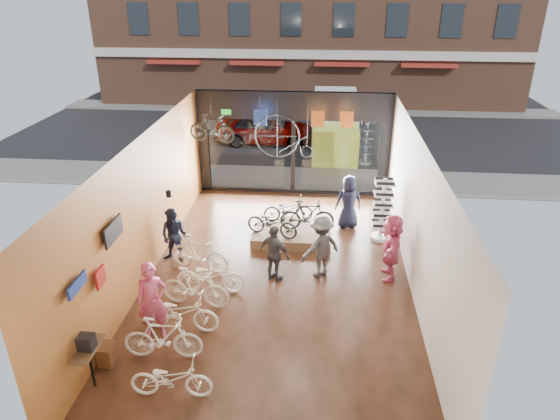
# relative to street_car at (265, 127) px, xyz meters

# --- Properties ---
(ground_plane) EXTENTS (7.00, 12.00, 0.04)m
(ground_plane) POSITION_rel_street_car_xyz_m (1.76, -12.00, -0.82)
(ground_plane) COLOR black
(ground_plane) RESTS_ON ground
(ceiling) EXTENTS (7.00, 12.00, 0.04)m
(ceiling) POSITION_rel_street_car_xyz_m (1.76, -12.00, 3.02)
(ceiling) COLOR black
(ceiling) RESTS_ON ground
(wall_left) EXTENTS (0.04, 12.00, 3.80)m
(wall_left) POSITION_rel_street_car_xyz_m (-1.76, -12.00, 1.10)
(wall_left) COLOR #AF5628
(wall_left) RESTS_ON ground
(wall_right) EXTENTS (0.04, 12.00, 3.80)m
(wall_right) POSITION_rel_street_car_xyz_m (5.28, -12.00, 1.10)
(wall_right) COLOR beige
(wall_right) RESTS_ON ground
(wall_back) EXTENTS (7.00, 0.04, 3.80)m
(wall_back) POSITION_rel_street_car_xyz_m (1.76, -18.02, 1.10)
(wall_back) COLOR beige
(wall_back) RESTS_ON ground
(storefront) EXTENTS (7.00, 0.26, 3.80)m
(storefront) POSITION_rel_street_car_xyz_m (1.76, -6.00, 1.10)
(storefront) COLOR black
(storefront) RESTS_ON ground
(exit_sign) EXTENTS (0.35, 0.06, 0.18)m
(exit_sign) POSITION_rel_street_car_xyz_m (-0.64, -6.12, 2.25)
(exit_sign) COLOR #198C26
(exit_sign) RESTS_ON storefront
(street_road) EXTENTS (30.00, 18.00, 0.02)m
(street_road) POSITION_rel_street_car_xyz_m (1.76, 3.00, -0.81)
(street_road) COLOR black
(street_road) RESTS_ON ground
(sidewalk_near) EXTENTS (30.00, 2.40, 0.12)m
(sidewalk_near) POSITION_rel_street_car_xyz_m (1.76, -4.80, -0.74)
(sidewalk_near) COLOR slate
(sidewalk_near) RESTS_ON ground
(sidewalk_far) EXTENTS (30.00, 2.00, 0.12)m
(sidewalk_far) POSITION_rel_street_car_xyz_m (1.76, 7.00, -0.74)
(sidewalk_far) COLOR slate
(sidewalk_far) RESTS_ON ground
(street_car) EXTENTS (4.70, 1.89, 1.60)m
(street_car) POSITION_rel_street_car_xyz_m (0.00, 0.00, 0.00)
(street_car) COLOR gray
(street_car) RESTS_ON street_road
(box_truck) EXTENTS (2.04, 6.11, 2.41)m
(box_truck) POSITION_rel_street_car_xyz_m (3.36, -1.00, 0.40)
(box_truck) COLOR silver
(box_truck) RESTS_ON street_road
(floor_bike_0) EXTENTS (1.62, 0.63, 0.84)m
(floor_bike_0) POSITION_rel_street_car_xyz_m (0.11, -16.37, -0.38)
(floor_bike_0) COLOR white
(floor_bike_0) RESTS_ON ground_plane
(floor_bike_1) EXTENTS (1.72, 0.57, 1.02)m
(floor_bike_1) POSITION_rel_street_car_xyz_m (-0.37, -15.33, -0.29)
(floor_bike_1) COLOR white
(floor_bike_1) RESTS_ON ground_plane
(floor_bike_2) EXTENTS (1.82, 0.71, 0.94)m
(floor_bike_2) POSITION_rel_street_car_xyz_m (-0.26, -14.38, -0.33)
(floor_bike_2) COLOR white
(floor_bike_2) RESTS_ON ground_plane
(floor_bike_3) EXTENTS (1.80, 0.72, 1.05)m
(floor_bike_3) POSITION_rel_street_car_xyz_m (-0.14, -13.45, -0.27)
(floor_bike_3) COLOR white
(floor_bike_3) RESTS_ON ground_plane
(floor_bike_4) EXTENTS (1.80, 0.65, 0.94)m
(floor_bike_4) POSITION_rel_street_car_xyz_m (0.10, -12.82, -0.33)
(floor_bike_4) COLOR white
(floor_bike_4) RESTS_ON ground_plane
(floor_bike_5) EXTENTS (1.85, 0.96, 1.07)m
(floor_bike_5) POSITION_rel_street_car_xyz_m (-0.43, -11.83, -0.27)
(floor_bike_5) COLOR white
(floor_bike_5) RESTS_ON ground_plane
(display_platform) EXTENTS (2.40, 1.80, 0.30)m
(display_platform) POSITION_rel_street_car_xyz_m (1.98, -9.66, -0.65)
(display_platform) COLOR brown
(display_platform) RESTS_ON ground_plane
(display_bike_left) EXTENTS (1.71, 1.04, 0.85)m
(display_bike_left) POSITION_rel_street_car_xyz_m (1.41, -10.15, -0.07)
(display_bike_left) COLOR black
(display_bike_left) RESTS_ON display_platform
(display_bike_mid) EXTENTS (1.69, 0.59, 1.00)m
(display_bike_mid) POSITION_rel_street_car_xyz_m (2.44, -9.70, -0.00)
(display_bike_mid) COLOR black
(display_bike_mid) RESTS_ON display_platform
(display_bike_right) EXTENTS (1.62, 0.74, 0.82)m
(display_bike_right) POSITION_rel_street_car_xyz_m (1.82, -9.13, -0.09)
(display_bike_right) COLOR black
(display_bike_right) RESTS_ON display_platform
(customer_0) EXTENTS (0.78, 0.63, 1.87)m
(customer_0) POSITION_rel_street_car_xyz_m (-0.77, -14.66, 0.13)
(customer_0) COLOR #CC4C72
(customer_0) RESTS_ON ground_plane
(customer_1) EXTENTS (0.88, 0.74, 1.62)m
(customer_1) POSITION_rel_street_car_xyz_m (-1.24, -11.36, 0.01)
(customer_1) COLOR #161C33
(customer_1) RESTS_ON ground_plane
(customer_2) EXTENTS (1.02, 0.83, 1.63)m
(customer_2) POSITION_rel_street_car_xyz_m (1.68, -12.13, 0.01)
(customer_2) COLOR #3F3F44
(customer_2) RESTS_ON ground_plane
(customer_3) EXTENTS (1.32, 1.21, 1.78)m
(customer_3) POSITION_rel_street_car_xyz_m (2.89, -11.78, 0.09)
(customer_3) COLOR #3F3F44
(customer_3) RESTS_ON ground_plane
(customer_4) EXTENTS (0.95, 0.71, 1.77)m
(customer_4) POSITION_rel_street_car_xyz_m (3.72, -8.78, 0.08)
(customer_4) COLOR #161C33
(customer_4) RESTS_ON ground_plane
(customer_5) EXTENTS (0.64, 1.74, 1.85)m
(customer_5) POSITION_rel_street_car_xyz_m (4.74, -11.68, 0.12)
(customer_5) COLOR #CC4C72
(customer_5) RESTS_ON ground_plane
(sunglasses_rack) EXTENTS (0.65, 0.56, 2.00)m
(sunglasses_rack) POSITION_rel_street_car_xyz_m (4.71, -9.52, 0.20)
(sunglasses_rack) COLOR white
(sunglasses_rack) RESTS_ON ground_plane
(wall_merch) EXTENTS (0.40, 2.40, 2.60)m
(wall_merch) POSITION_rel_street_car_xyz_m (-1.62, -15.50, 0.50)
(wall_merch) COLOR navy
(wall_merch) RESTS_ON wall_left
(penny_farthing) EXTENTS (1.92, 0.06, 1.53)m
(penny_farthing) POSITION_rel_street_car_xyz_m (1.61, -7.26, 1.70)
(penny_farthing) COLOR black
(penny_farthing) RESTS_ON ceiling
(hung_bike) EXTENTS (1.64, 0.77, 0.95)m
(hung_bike) POSITION_rel_street_car_xyz_m (-0.81, -7.80, 2.12)
(hung_bike) COLOR black
(hung_bike) RESTS_ON ceiling
(jersey_left) EXTENTS (0.45, 0.03, 0.55)m
(jersey_left) POSITION_rel_street_car_xyz_m (0.66, -6.80, 2.25)
(jersey_left) COLOR #1E3F99
(jersey_left) RESTS_ON ceiling
(jersey_mid) EXTENTS (0.45, 0.03, 0.55)m
(jersey_mid) POSITION_rel_street_car_xyz_m (2.64, -6.80, 2.25)
(jersey_mid) COLOR #CC5919
(jersey_mid) RESTS_ON ceiling
(jersey_right) EXTENTS (0.45, 0.03, 0.55)m
(jersey_right) POSITION_rel_street_car_xyz_m (3.61, -6.80, 2.25)
(jersey_right) COLOR #CC5919
(jersey_right) RESTS_ON ceiling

